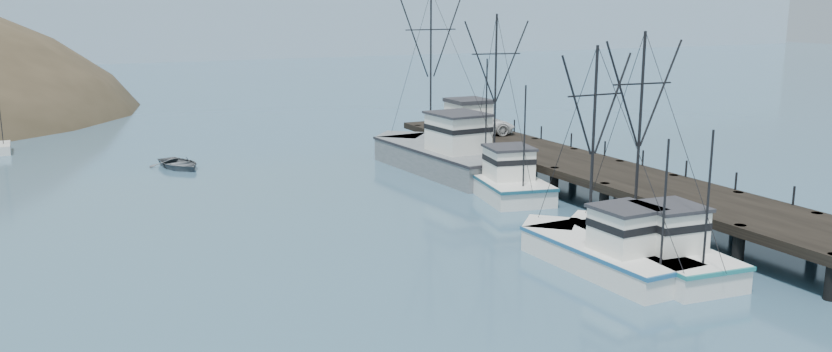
{
  "coord_description": "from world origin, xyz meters",
  "views": [
    {
      "loc": [
        -18.21,
        -25.55,
        12.25
      ],
      "look_at": [
        1.37,
        15.4,
        2.5
      ],
      "focal_mm": 35.0,
      "sensor_mm": 36.0,
      "label": 1
    }
  ],
  "objects": [
    {
      "name": "pier",
      "position": [
        14.0,
        16.0,
        1.69
      ],
      "size": [
        6.0,
        44.0,
        2.0
      ],
      "color": "black",
      "rests_on": "ground"
    },
    {
      "name": "pier_shed",
      "position": [
        13.03,
        30.13,
        3.42
      ],
      "size": [
        3.0,
        3.2,
        2.8
      ],
      "color": "silver",
      "rests_on": "pier"
    },
    {
      "name": "pickup_truck",
      "position": [
        13.39,
        29.44,
        2.83
      ],
      "size": [
        6.42,
        3.89,
        1.67
      ],
      "primitive_type": "imported",
      "rotation": [
        0.0,
        0.0,
        1.37
      ],
      "color": "silver",
      "rests_on": "pier"
    },
    {
      "name": "work_vessel",
      "position": [
        8.88,
        26.74,
        1.23
      ],
      "size": [
        5.78,
        16.23,
        13.46
      ],
      "color": "slate",
      "rests_on": "ground"
    },
    {
      "name": "trawler_near",
      "position": [
        7.58,
        3.01,
        0.82
      ],
      "size": [
        4.35,
        11.18,
        11.31
      ],
      "color": "silver",
      "rests_on": "ground"
    },
    {
      "name": "ground",
      "position": [
        0.0,
        0.0,
        0.0
      ],
      "size": [
        400.0,
        400.0,
        0.0
      ],
      "primitive_type": "plane",
      "color": "#32546F",
      "rests_on": "ground"
    },
    {
      "name": "trawler_mid",
      "position": [
        5.4,
        3.57,
        0.82
      ],
      "size": [
        3.97,
        10.7,
        10.69
      ],
      "color": "silver",
      "rests_on": "ground"
    },
    {
      "name": "motorboat",
      "position": [
        -8.51,
        36.24,
        0.0
      ],
      "size": [
        4.56,
        5.5,
        0.99
      ],
      "primitive_type": "imported",
      "rotation": [
        0.0,
        0.0,
        0.27
      ],
      "color": "#4F5358",
      "rests_on": "ground"
    },
    {
      "name": "distant_ridge",
      "position": [
        10.0,
        170.0,
        0.0
      ],
      "size": [
        360.0,
        40.0,
        26.0
      ],
      "primitive_type": "cube",
      "color": "#9EB2C6",
      "rests_on": "ground"
    },
    {
      "name": "trawler_far",
      "position": [
        9.27,
        19.16,
        0.82
      ],
      "size": [
        5.56,
        11.75,
        11.88
      ],
      "color": "silver",
      "rests_on": "ground"
    }
  ]
}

